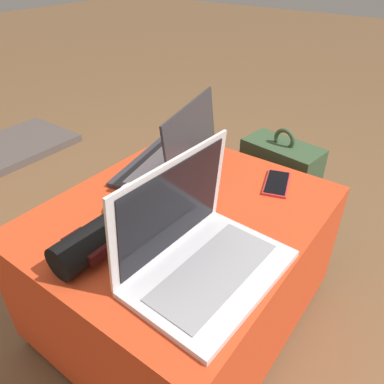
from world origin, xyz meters
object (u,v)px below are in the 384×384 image
cell_phone (277,183)px  coffee_mug (137,202)px  laptop_far (174,157)px  backpack (277,196)px  laptop_near (198,250)px  wrist_brace (86,246)px

cell_phone → coffee_mug: size_ratio=1.39×
laptop_far → backpack: laptop_far is taller
laptop_near → backpack: (0.72, 0.11, -0.29)m
backpack → coffee_mug: bearing=84.1°
coffee_mug → laptop_near: bearing=-105.3°
laptop_far → wrist_brace: 0.47m
cell_phone → backpack: (0.27, 0.10, -0.24)m
laptop_near → cell_phone: size_ratio=2.29×
laptop_far → cell_phone: (0.13, -0.32, -0.05)m
laptop_far → backpack: (0.39, -0.23, -0.28)m
coffee_mug → wrist_brace: bearing=-172.0°
backpack → cell_phone: bearing=117.1°
laptop_near → backpack: size_ratio=0.73×
laptop_far → backpack: 0.53m
cell_phone → wrist_brace: bearing=51.0°
laptop_far → wrist_brace: size_ratio=2.40×
backpack → wrist_brace: wrist_brace is taller
wrist_brace → coffee_mug: (0.21, 0.03, -0.00)m
cell_phone → coffee_mug: (-0.38, 0.25, 0.04)m
cell_phone → wrist_brace: size_ratio=1.00×
backpack → wrist_brace: 0.91m
laptop_near → wrist_brace: size_ratio=2.29×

